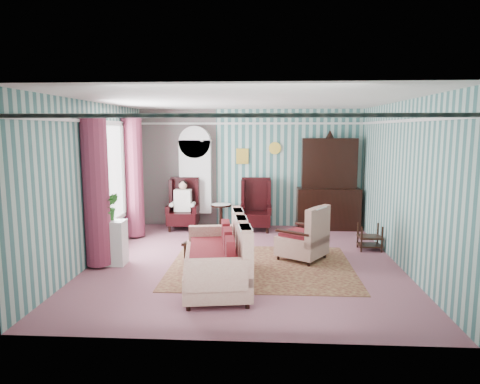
# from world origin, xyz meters

# --- Properties ---
(floor) EXTENTS (6.00, 6.00, 0.00)m
(floor) POSITION_xyz_m (0.00, 0.00, 0.00)
(floor) COLOR #965766
(floor) RESTS_ON ground
(room_shell) EXTENTS (5.53, 6.02, 2.91)m
(room_shell) POSITION_xyz_m (-0.62, 0.18, 2.01)
(room_shell) COLOR #3A6A67
(room_shell) RESTS_ON ground
(bookcase) EXTENTS (0.80, 0.28, 2.24)m
(bookcase) POSITION_xyz_m (-1.35, 2.84, 1.12)
(bookcase) COLOR silver
(bookcase) RESTS_ON floor
(dresser_hutch) EXTENTS (1.50, 0.56, 2.36)m
(dresser_hutch) POSITION_xyz_m (1.90, 2.72, 1.18)
(dresser_hutch) COLOR black
(dresser_hutch) RESTS_ON floor
(wingback_left) EXTENTS (0.76, 0.80, 1.25)m
(wingback_left) POSITION_xyz_m (-1.60, 2.45, 0.62)
(wingback_left) COLOR black
(wingback_left) RESTS_ON floor
(wingback_right) EXTENTS (0.76, 0.80, 1.25)m
(wingback_right) POSITION_xyz_m (0.15, 2.45, 0.62)
(wingback_right) COLOR black
(wingback_right) RESTS_ON floor
(seated_woman) EXTENTS (0.44, 0.40, 1.18)m
(seated_woman) POSITION_xyz_m (-1.60, 2.45, 0.59)
(seated_woman) COLOR beige
(seated_woman) RESTS_ON floor
(round_side_table) EXTENTS (0.50, 0.50, 0.60)m
(round_side_table) POSITION_xyz_m (-0.70, 2.60, 0.30)
(round_side_table) COLOR black
(round_side_table) RESTS_ON floor
(nest_table) EXTENTS (0.45, 0.38, 0.54)m
(nest_table) POSITION_xyz_m (2.47, 0.90, 0.27)
(nest_table) COLOR black
(nest_table) RESTS_ON floor
(plant_stand) EXTENTS (0.55, 0.35, 0.80)m
(plant_stand) POSITION_xyz_m (-2.40, -0.30, 0.40)
(plant_stand) COLOR white
(plant_stand) RESTS_ON floor
(rug) EXTENTS (3.20, 2.60, 0.01)m
(rug) POSITION_xyz_m (0.30, -0.30, 0.01)
(rug) COLOR #4B1A19
(rug) RESTS_ON floor
(sofa) EXTENTS (1.35, 2.27, 0.96)m
(sofa) POSITION_xyz_m (-0.40, -1.20, 0.48)
(sofa) COLOR beige
(sofa) RESTS_ON floor
(floral_armchair) EXTENTS (1.10, 1.12, 0.95)m
(floral_armchair) POSITION_xyz_m (1.06, 0.20, 0.47)
(floral_armchair) COLOR beige
(floral_armchair) RESTS_ON floor
(coffee_table) EXTENTS (1.04, 0.74, 0.40)m
(coffee_table) POSITION_xyz_m (-0.60, -0.20, 0.20)
(coffee_table) COLOR black
(coffee_table) RESTS_ON floor
(potted_plant_a) EXTENTS (0.48, 0.44, 0.44)m
(potted_plant_a) POSITION_xyz_m (-2.43, -0.42, 1.02)
(potted_plant_a) COLOR #1F5219
(potted_plant_a) RESTS_ON plant_stand
(potted_plant_b) EXTENTS (0.33, 0.31, 0.49)m
(potted_plant_b) POSITION_xyz_m (-2.38, -0.24, 1.04)
(potted_plant_b) COLOR #19531B
(potted_plant_b) RESTS_ON plant_stand
(potted_plant_c) EXTENTS (0.28, 0.28, 0.43)m
(potted_plant_c) POSITION_xyz_m (-2.51, -0.29, 1.01)
(potted_plant_c) COLOR #20541A
(potted_plant_c) RESTS_ON plant_stand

